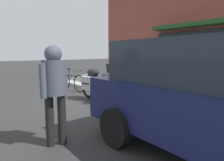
% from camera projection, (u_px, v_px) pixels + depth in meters
% --- Properties ---
extents(ground_plane, '(80.00, 80.00, 0.00)m').
position_uv_depth(ground_plane, '(86.00, 102.00, 6.33)').
color(ground_plane, '#2C2C2C').
extents(touring_motorcycle, '(2.16, 0.80, 1.38)m').
position_uv_depth(touring_motorcycle, '(100.00, 83.00, 6.32)').
color(touring_motorcycle, black).
rests_on(touring_motorcycle, ground_plane).
extents(parked_bicycle, '(1.71, 0.48, 0.94)m').
position_uv_depth(parked_bicycle, '(72.00, 82.00, 8.17)').
color(parked_bicycle, black).
rests_on(parked_bicycle, ground_plane).
extents(pedestrian_walking, '(0.48, 0.54, 1.70)m').
position_uv_depth(pedestrian_walking, '(54.00, 83.00, 3.20)').
color(pedestrian_walking, black).
rests_on(pedestrian_walking, ground_plane).
extents(sandwich_board_sign, '(0.55, 0.42, 0.98)m').
position_uv_depth(sandwich_board_sign, '(113.00, 75.00, 8.58)').
color(sandwich_board_sign, black).
rests_on(sandwich_board_sign, sidewalk_curb).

